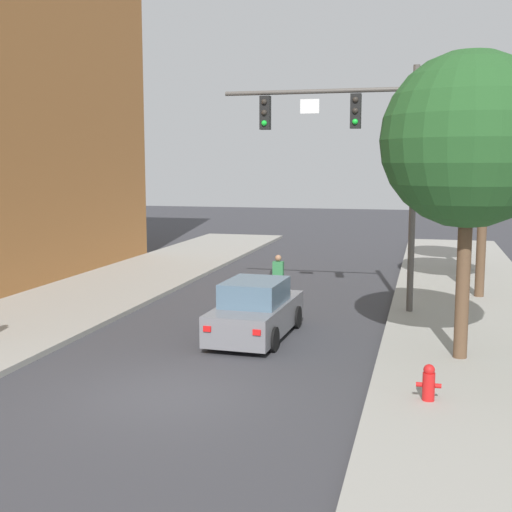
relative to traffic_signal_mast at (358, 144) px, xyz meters
The scene contains 9 objects.
ground_plane 10.60m from the traffic_signal_mast, 108.51° to the right, with size 120.00×120.00×0.00m, color #38383D.
sidewalk_right 10.77m from the traffic_signal_mast, 67.59° to the right, with size 5.00×60.00×0.15m, color #99968E.
traffic_signal_mast is the anchor object (origin of this frame).
car_lead_grey 6.37m from the traffic_signal_mast, 121.62° to the right, with size 1.96×4.30×1.60m.
pedestrian_crossing_road 5.30m from the traffic_signal_mast, 158.91° to the left, with size 0.36×0.22×1.64m.
fire_hydrant 9.75m from the traffic_signal_mast, 74.51° to the right, with size 0.48×0.24×0.72m.
street_tree_nearest 5.79m from the traffic_signal_mast, 58.89° to the right, with size 4.03×4.03×7.11m.
street_tree_second 5.07m from the traffic_signal_mast, 37.38° to the left, with size 3.51×3.51×7.82m.
street_tree_third 10.12m from the traffic_signal_mast, 67.25° to the left, with size 3.17×3.17×6.91m.
Camera 1 is at (5.04, -12.48, 4.68)m, focal length 47.23 mm.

